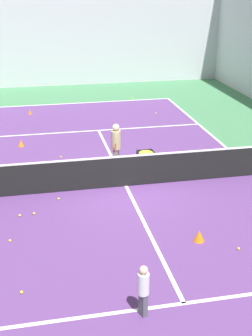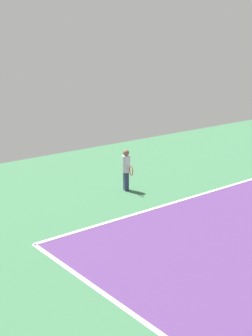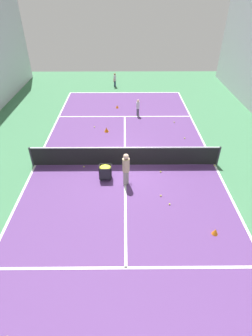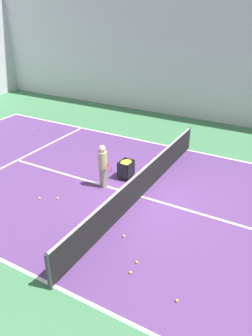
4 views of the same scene
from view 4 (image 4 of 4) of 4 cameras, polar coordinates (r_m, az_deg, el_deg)
ground_plane at (r=11.37m, az=2.66°, el=-5.00°), size 34.43×34.43×0.00m
court_playing_area at (r=11.37m, az=2.66°, el=-5.00°), size 9.15×21.49×0.00m
line_sideline_left at (r=8.43m, az=-12.50°, el=-19.38°), size 0.10×21.49×0.00m
line_sideline_right at (r=15.14m, az=10.57°, el=3.12°), size 0.10×21.49×0.00m
line_service_far at (r=14.65m, az=-18.40°, el=1.30°), size 9.15×0.10×0.00m
line_centre_service at (r=11.37m, az=2.66°, el=-4.98°), size 0.10×11.82×0.00m
hall_enclosure_right at (r=18.38m, az=16.81°, el=19.65°), size 0.15×30.73×8.00m
tennis_net at (r=11.09m, az=2.72°, el=-2.63°), size 9.45×0.10×1.05m
coach_at_net at (r=11.56m, az=-4.06°, el=0.79°), size 0.43×0.68×1.62m
ball_cart at (r=12.29m, az=-0.00°, el=0.33°), size 0.56×0.46×0.72m
tennis_ball_0 at (r=13.06m, az=6.03°, el=-0.41°), size 0.07×0.07×0.07m
tennis_ball_1 at (r=8.50m, az=-13.04°, el=-18.63°), size 0.07×0.07×0.07m
tennis_ball_2 at (r=17.99m, az=-15.79°, el=6.55°), size 0.07×0.07×0.07m
tennis_ball_5 at (r=8.51m, az=0.79°, el=-17.72°), size 0.07×0.07×0.07m
tennis_ball_6 at (r=10.38m, az=-5.01°, el=-8.32°), size 0.07×0.07×0.07m
tennis_ball_7 at (r=8.00m, az=8.84°, el=-21.84°), size 0.07×0.07×0.07m
tennis_ball_9 at (r=11.58m, az=-14.82°, el=-5.12°), size 0.07×0.07×0.07m
tennis_ball_10 at (r=11.45m, az=-11.84°, el=-5.16°), size 0.07×0.07×0.07m
tennis_ball_11 at (r=8.77m, az=1.87°, el=-16.06°), size 0.07×0.07×0.07m
tennis_ball_12 at (r=9.56m, az=-0.38°, el=-11.76°), size 0.07×0.07×0.07m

